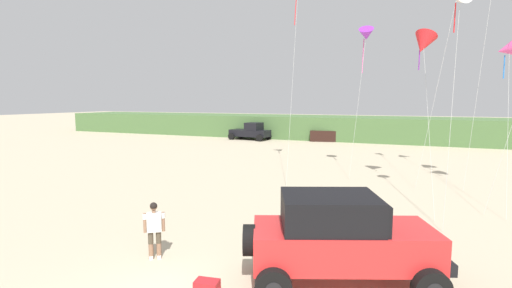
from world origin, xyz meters
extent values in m
cube|color=#4C703D|center=(3.99, 38.06, 1.31)|extent=(90.00, 7.79, 2.61)
cube|color=red|center=(3.26, 2.64, 1.01)|extent=(4.77, 3.35, 0.90)
cube|color=red|center=(4.79, 3.26, 1.38)|extent=(1.65, 1.98, 0.12)
cube|color=black|center=(2.93, 2.51, 1.86)|extent=(2.79, 2.49, 0.80)
cube|color=black|center=(4.05, 2.96, 1.82)|extent=(0.72, 1.59, 0.72)
cube|color=black|center=(5.37, 3.50, 0.74)|extent=(0.86, 1.75, 0.28)
cylinder|color=black|center=(1.11, 1.78, 1.11)|extent=(0.57, 0.83, 0.77)
cylinder|color=black|center=(4.50, 4.25, 0.42)|extent=(0.89, 0.59, 0.84)
cylinder|color=black|center=(4.50, 4.25, 0.42)|extent=(0.47, 0.44, 0.38)
cylinder|color=black|center=(5.27, 2.34, 0.42)|extent=(0.89, 0.59, 0.84)
cylinder|color=black|center=(5.27, 2.34, 0.42)|extent=(0.47, 0.44, 0.38)
cylinder|color=black|center=(1.25, 2.95, 0.42)|extent=(0.89, 0.59, 0.84)
cylinder|color=black|center=(1.25, 2.95, 0.42)|extent=(0.47, 0.44, 0.38)
cylinder|color=black|center=(2.02, 1.04, 0.42)|extent=(0.89, 0.59, 0.84)
cylinder|color=black|center=(2.02, 1.04, 0.42)|extent=(0.47, 0.44, 0.38)
cylinder|color=#8C664C|center=(-2.07, 1.99, 0.25)|extent=(0.14, 0.14, 0.49)
cylinder|color=#4C4233|center=(-2.07, 1.99, 0.64)|extent=(0.15, 0.15, 0.36)
cube|color=silver|center=(-2.10, 2.03, 0.05)|extent=(0.24, 0.28, 0.10)
cylinder|color=#8C664C|center=(-1.89, 2.12, 0.25)|extent=(0.14, 0.14, 0.49)
cylinder|color=#4C4233|center=(-1.89, 2.12, 0.64)|extent=(0.15, 0.15, 0.36)
cube|color=silver|center=(-1.92, 2.15, 0.05)|extent=(0.24, 0.28, 0.10)
cube|color=silver|center=(-1.98, 2.06, 1.09)|extent=(0.48, 0.44, 0.54)
cylinder|color=#8C664C|center=(-2.19, 1.91, 1.08)|extent=(0.09, 0.09, 0.56)
cylinder|color=silver|center=(-2.19, 1.91, 1.27)|extent=(0.11, 0.11, 0.16)
cylinder|color=#8C664C|center=(-1.78, 2.20, 1.08)|extent=(0.09, 0.09, 0.56)
cylinder|color=silver|center=(-1.78, 2.20, 1.27)|extent=(0.11, 0.11, 0.16)
cylinder|color=#8C664C|center=(-1.98, 2.06, 1.40)|extent=(0.10, 0.10, 0.08)
sphere|color=#8C664C|center=(-1.98, 2.06, 1.54)|extent=(0.21, 0.21, 0.21)
sphere|color=black|center=(-1.98, 2.04, 1.56)|extent=(0.21, 0.21, 0.21)
cube|color=#B21E23|center=(0.45, 0.81, 0.19)|extent=(0.61, 0.44, 0.38)
cube|color=black|center=(-12.45, 32.91, 0.76)|extent=(4.79, 2.43, 0.76)
cube|color=black|center=(-11.90, 32.85, 1.56)|extent=(1.80, 1.98, 0.84)
cylinder|color=black|center=(-10.49, 33.74, 0.38)|extent=(0.79, 0.35, 0.76)
cylinder|color=black|center=(-10.74, 31.65, 0.38)|extent=(0.79, 0.35, 0.76)
cylinder|color=black|center=(-14.16, 34.18, 0.38)|extent=(0.79, 0.35, 0.76)
cylinder|color=black|center=(-14.41, 32.09, 0.38)|extent=(0.79, 0.35, 0.76)
cube|color=black|center=(-3.66, 34.84, 0.60)|extent=(4.47, 2.60, 1.20)
cylinder|color=silver|center=(6.03, 15.54, 6.49)|extent=(2.05, 2.65, 12.88)
cone|color=purple|center=(1.93, 17.57, 8.49)|extent=(1.12, 1.31, 1.19)
cylinder|color=#E04C93|center=(1.78, 17.57, 7.21)|extent=(0.05, 0.43, 2.10)
cylinder|color=silver|center=(1.72, 16.41, 4.27)|extent=(0.44, 2.32, 8.44)
cone|color=red|center=(5.06, 14.12, 7.31)|extent=(1.29, 1.49, 1.55)
cylinder|color=purple|center=(4.91, 14.12, 6.52)|extent=(0.05, 0.24, 0.98)
cylinder|color=silver|center=(5.36, 11.43, 3.68)|extent=(0.62, 5.39, 7.27)
cone|color=#E04C93|center=(8.70, 14.33, 6.90)|extent=(1.18, 1.20, 1.35)
cylinder|color=blue|center=(8.55, 14.33, 6.08)|extent=(0.05, 0.12, 1.08)
cylinder|color=silver|center=(8.44, 12.13, 3.47)|extent=(0.53, 4.40, 6.85)
cylinder|color=silver|center=(7.79, 15.70, 5.98)|extent=(1.17, 2.63, 11.86)
cylinder|color=red|center=(6.09, 10.75, 7.79)|extent=(0.05, 0.10, 1.14)
cylinder|color=silver|center=(6.05, 9.22, 4.29)|extent=(0.39, 3.08, 8.48)
cylinder|color=red|center=(-2.38, 17.08, 10.16)|extent=(0.05, 0.39, 1.87)
cylinder|color=silver|center=(-1.75, 14.57, 5.70)|extent=(0.98, 5.03, 11.31)
camera|label=1|loc=(4.69, -6.39, 4.56)|focal=26.26mm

